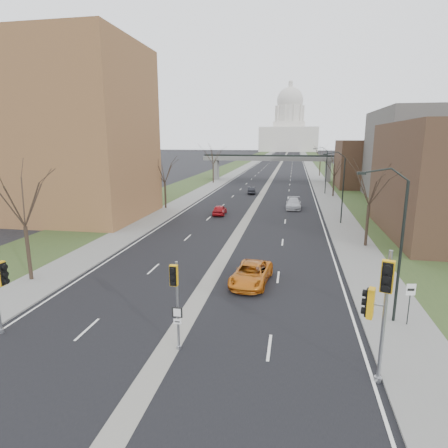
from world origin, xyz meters
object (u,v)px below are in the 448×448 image
(signal_pole_right, at_px, (380,299))
(speed_limit_sign, at_px, (410,297))
(signal_pole_median, at_px, (176,291))
(car_right_mid, at_px, (293,203))
(car_left_far, at_px, (252,190))
(car_right_near, at_px, (251,274))
(car_left_near, at_px, (220,210))

(signal_pole_right, height_order, speed_limit_sign, signal_pole_right)
(signal_pole_median, height_order, car_right_mid, signal_pole_median)
(car_left_far, height_order, car_right_near, car_right_near)
(speed_limit_sign, bearing_deg, car_right_near, 143.00)
(signal_pole_right, height_order, car_left_far, signal_pole_right)
(car_left_far, bearing_deg, signal_pole_median, 88.04)
(car_left_near, xyz_separation_m, car_right_near, (7.18, -24.42, 0.05))
(signal_pole_right, relative_size, car_left_far, 1.50)
(signal_pole_median, xyz_separation_m, car_left_near, (-4.62, 34.01, -2.50))
(speed_limit_sign, relative_size, car_left_far, 0.61)
(signal_pole_right, distance_m, car_left_far, 57.31)
(signal_pole_right, distance_m, car_right_mid, 41.69)
(signal_pole_right, bearing_deg, speed_limit_sign, 81.04)
(signal_pole_right, bearing_deg, car_left_near, 129.74)
(signal_pole_right, distance_m, car_right_near, 12.60)
(car_left_far, distance_m, car_right_mid, 16.65)
(signal_pole_median, bearing_deg, speed_limit_sign, 21.74)
(signal_pole_median, relative_size, car_left_near, 1.13)
(car_left_near, height_order, car_left_far, car_left_near)
(signal_pole_right, bearing_deg, car_right_mid, 113.31)
(car_left_near, bearing_deg, speed_limit_sign, 117.02)
(car_right_near, bearing_deg, signal_pole_median, -99.00)
(signal_pole_median, relative_size, car_right_mid, 0.85)
(speed_limit_sign, xyz_separation_m, car_right_near, (-9.32, 4.76, -1.04))
(car_left_far, relative_size, car_right_near, 0.74)
(car_left_far, bearing_deg, car_left_near, 79.83)
(signal_pole_right, distance_m, car_left_near, 37.50)
(signal_pole_right, xyz_separation_m, car_left_near, (-13.59, 34.80, -3.19))
(car_left_near, bearing_deg, car_right_near, 103.93)
(car_right_near, bearing_deg, signal_pole_right, -52.34)
(car_left_near, relative_size, car_left_far, 1.03)
(speed_limit_sign, height_order, car_right_mid, speed_limit_sign)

